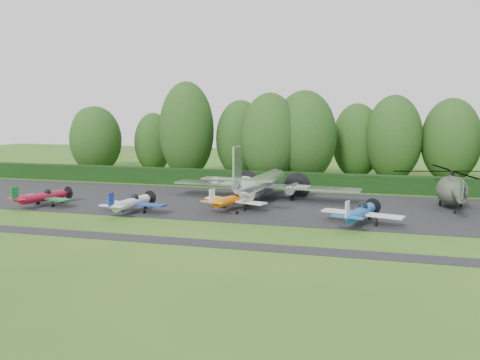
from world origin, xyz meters
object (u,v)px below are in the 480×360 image
(light_plane_blue, at_px, (360,213))
(helicopter, at_px, (452,188))
(light_plane_orange, at_px, (233,200))
(light_plane_white, at_px, (132,203))
(light_plane_red, at_px, (43,197))
(transport_plane, at_px, (261,184))

(light_plane_blue, relative_size, helicopter, 0.53)
(light_plane_orange, bearing_deg, light_plane_white, -174.89)
(light_plane_red, distance_m, light_plane_white, 9.97)
(light_plane_red, bearing_deg, light_plane_blue, -17.57)
(transport_plane, height_order, light_plane_red, transport_plane)
(light_plane_orange, height_order, light_plane_blue, light_plane_blue)
(transport_plane, height_order, light_plane_orange, transport_plane)
(light_plane_blue, xyz_separation_m, helicopter, (8.08, 10.26, 0.90))
(transport_plane, height_order, helicopter, transport_plane)
(transport_plane, bearing_deg, helicopter, 0.15)
(light_plane_red, distance_m, light_plane_blue, 30.44)
(light_plane_red, relative_size, light_plane_blue, 0.91)
(light_plane_blue, bearing_deg, helicopter, 37.05)
(light_plane_white, bearing_deg, light_plane_blue, -5.28)
(light_plane_orange, distance_m, helicopter, 21.19)
(transport_plane, height_order, light_plane_white, transport_plane)
(light_plane_orange, bearing_deg, helicopter, -0.72)
(light_plane_blue, bearing_deg, light_plane_orange, 149.17)
(transport_plane, relative_size, light_plane_red, 3.09)
(transport_plane, xyz_separation_m, light_plane_white, (-10.01, -9.37, -0.78))
(transport_plane, xyz_separation_m, light_plane_red, (-19.95, -8.65, -0.81))
(transport_plane, xyz_separation_m, light_plane_blue, (10.49, -8.91, -0.71))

